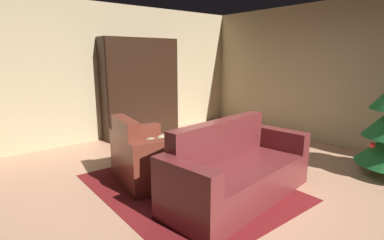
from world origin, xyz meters
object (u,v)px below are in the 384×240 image
Objects in this scene: coffee_table at (179,155)px; book_stack_on_table at (183,151)px; couch_red at (237,172)px; bookshelf_unit at (145,90)px; armchair_red at (145,158)px; bottle_on_table at (194,148)px.

book_stack_on_table reaches higher than coffee_table.
bookshelf_unit is at bearing 168.91° from couch_red.
armchair_red is 0.54× the size of couch_red.
armchair_red is at bearing -151.57° from couch_red.
bookshelf_unit is 2.91m from bottle_on_table.
bookshelf_unit is at bearing 158.79° from coffee_table.
armchair_red is 0.52m from coffee_table.
book_stack_on_table is 0.18m from bottle_on_table.
couch_red is at bearing 27.88° from coffee_table.
coffee_table is 3.39× the size of book_stack_on_table.
couch_red is 0.73m from book_stack_on_table.
book_stack_on_table is (0.49, 0.28, 0.17)m from armchair_red.
armchair_red is (2.10, -1.23, -0.65)m from bookshelf_unit.
bookshelf_unit is 8.79× the size of book_stack_on_table.
couch_red is (1.12, 0.60, -0.01)m from armchair_red.
coffee_table is at bearing -21.21° from bookshelf_unit.
bookshelf_unit is 2.59× the size of coffee_table.
bottle_on_table is at bearing -18.18° from bookshelf_unit.
couch_red reaches higher than bottle_on_table.
coffee_table is at bearing 29.26° from armchair_red.
armchair_red is 4.98× the size of book_stack_on_table.
book_stack_on_table is at bearing 29.67° from armchair_red.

